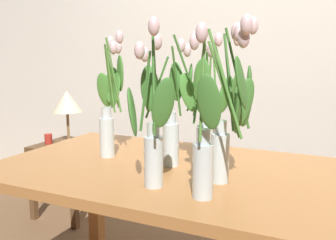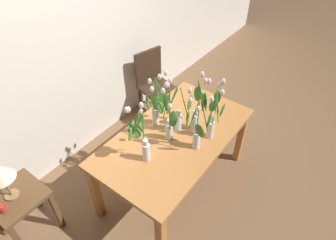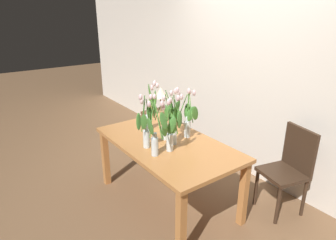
% 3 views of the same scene
% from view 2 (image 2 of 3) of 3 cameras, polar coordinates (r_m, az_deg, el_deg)
% --- Properties ---
extents(ground_plane, '(18.00, 18.00, 0.00)m').
position_cam_2_polar(ground_plane, '(3.30, 1.23, -12.22)').
color(ground_plane, brown).
extents(room_wall_rear, '(9.00, 0.10, 2.70)m').
position_cam_2_polar(room_wall_rear, '(3.19, -18.35, 15.00)').
color(room_wall_rear, silver).
rests_on(room_wall_rear, ground).
extents(dining_table, '(1.60, 0.90, 0.74)m').
position_cam_2_polar(dining_table, '(2.81, 1.42, -4.28)').
color(dining_table, '#B7753D').
rests_on(dining_table, ground).
extents(tulip_vase_0, '(0.18, 0.19, 0.57)m').
position_cam_2_polar(tulip_vase_0, '(2.39, -5.42, -3.62)').
color(tulip_vase_0, silver).
rests_on(tulip_vase_0, dining_table).
extents(tulip_vase_1, '(0.20, 0.26, 0.56)m').
position_cam_2_polar(tulip_vase_1, '(2.66, 1.74, 1.32)').
color(tulip_vase_1, silver).
rests_on(tulip_vase_1, dining_table).
extents(tulip_vase_2, '(0.18, 0.20, 0.58)m').
position_cam_2_polar(tulip_vase_2, '(2.64, 9.01, 0.59)').
color(tulip_vase_2, silver).
rests_on(tulip_vase_2, dining_table).
extents(tulip_vase_3, '(0.26, 0.20, 0.56)m').
position_cam_2_polar(tulip_vase_3, '(2.73, -2.35, 2.93)').
color(tulip_vase_3, silver).
rests_on(tulip_vase_3, dining_table).
extents(tulip_vase_4, '(0.17, 0.18, 0.59)m').
position_cam_2_polar(tulip_vase_4, '(2.70, 5.95, 1.98)').
color(tulip_vase_4, silver).
rests_on(tulip_vase_4, dining_table).
extents(tulip_vase_5, '(0.22, 0.20, 0.58)m').
position_cam_2_polar(tulip_vase_5, '(2.50, 5.84, -2.14)').
color(tulip_vase_5, silver).
rests_on(tulip_vase_5, dining_table).
extents(tulip_vase_6, '(0.23, 0.25, 0.58)m').
position_cam_2_polar(tulip_vase_6, '(2.57, 0.07, -0.06)').
color(tulip_vase_6, silver).
rests_on(tulip_vase_6, dining_table).
extents(dining_chair, '(0.48, 0.48, 0.93)m').
position_cam_2_polar(dining_chair, '(3.87, -2.90, 7.67)').
color(dining_chair, '#382619').
rests_on(dining_chair, ground).
extents(side_table, '(0.44, 0.44, 0.55)m').
position_cam_2_polar(side_table, '(2.94, -27.18, -14.45)').
color(side_table, brown).
rests_on(side_table, ground).
extents(pillar_candle, '(0.06, 0.06, 0.07)m').
position_cam_2_polar(pillar_candle, '(2.77, -29.89, -14.89)').
color(pillar_candle, '#B72D23').
rests_on(pillar_candle, side_table).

